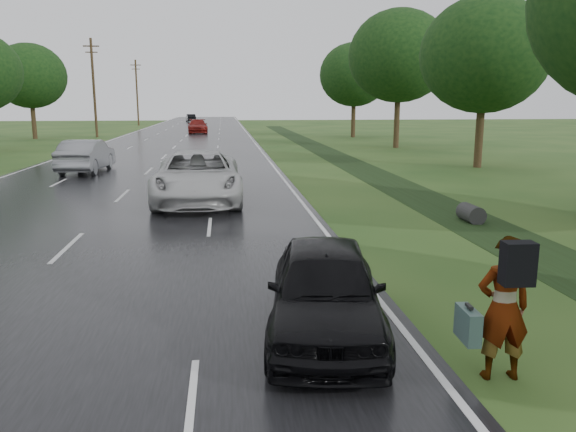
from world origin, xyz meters
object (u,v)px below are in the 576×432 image
(dark_sedan, at_px, (325,289))
(silver_sedan, at_px, (86,156))
(white_pickup, at_px, (198,177))
(pedestrian, at_px, (502,306))

(dark_sedan, relative_size, silver_sedan, 0.84)
(dark_sedan, bearing_deg, white_pickup, 109.85)
(white_pickup, height_order, dark_sedan, white_pickup)
(dark_sedan, distance_m, silver_sedan, 23.66)
(pedestrian, relative_size, silver_sedan, 0.38)
(white_pickup, xyz_separation_m, dark_sedan, (2.48, -12.31, -0.19))
(white_pickup, bearing_deg, pedestrian, -72.89)
(pedestrian, relative_size, white_pickup, 0.29)
(pedestrian, distance_m, white_pickup, 14.66)
(white_pickup, bearing_deg, silver_sedan, 121.47)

